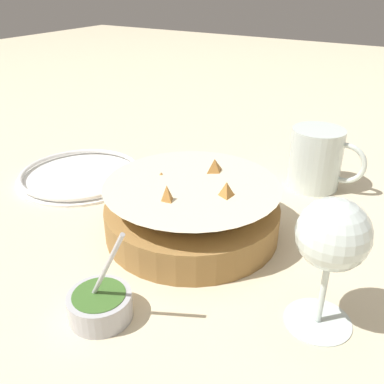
{
  "coord_description": "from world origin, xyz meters",
  "views": [
    {
      "loc": [
        0.25,
        -0.44,
        0.35
      ],
      "look_at": [
        -0.03,
        0.01,
        0.07
      ],
      "focal_mm": 40.0,
      "sensor_mm": 36.0,
      "label": 1
    }
  ],
  "objects_px": {
    "sauce_cup": "(100,304)",
    "side_plate": "(81,174)",
    "food_basket": "(193,211)",
    "wine_glass": "(332,239)",
    "beer_mug": "(316,161)"
  },
  "relations": [
    {
      "from": "sauce_cup",
      "to": "side_plate",
      "type": "height_order",
      "value": "sauce_cup"
    },
    {
      "from": "sauce_cup",
      "to": "wine_glass",
      "type": "height_order",
      "value": "wine_glass"
    },
    {
      "from": "food_basket",
      "to": "sauce_cup",
      "type": "xyz_separation_m",
      "value": [
        0.0,
        -0.2,
        -0.02
      ]
    },
    {
      "from": "food_basket",
      "to": "wine_glass",
      "type": "relative_size",
      "value": 1.65
    },
    {
      "from": "side_plate",
      "to": "food_basket",
      "type": "bearing_deg",
      "value": -10.33
    },
    {
      "from": "food_basket",
      "to": "sauce_cup",
      "type": "distance_m",
      "value": 0.2
    },
    {
      "from": "side_plate",
      "to": "wine_glass",
      "type": "bearing_deg",
      "value": -15.34
    },
    {
      "from": "wine_glass",
      "to": "beer_mug",
      "type": "distance_m",
      "value": 0.35
    },
    {
      "from": "sauce_cup",
      "to": "side_plate",
      "type": "bearing_deg",
      "value": 137.89
    },
    {
      "from": "food_basket",
      "to": "side_plate",
      "type": "height_order",
      "value": "food_basket"
    },
    {
      "from": "sauce_cup",
      "to": "side_plate",
      "type": "xyz_separation_m",
      "value": [
        -0.28,
        0.25,
        -0.01
      ]
    },
    {
      "from": "food_basket",
      "to": "sauce_cup",
      "type": "height_order",
      "value": "sauce_cup"
    },
    {
      "from": "food_basket",
      "to": "sauce_cup",
      "type": "bearing_deg",
      "value": -89.19
    },
    {
      "from": "wine_glass",
      "to": "beer_mug",
      "type": "bearing_deg",
      "value": 108.3
    },
    {
      "from": "food_basket",
      "to": "wine_glass",
      "type": "xyz_separation_m",
      "value": [
        0.21,
        -0.08,
        0.07
      ]
    }
  ]
}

